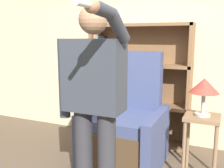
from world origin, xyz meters
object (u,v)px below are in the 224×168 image
object	(u,v)px
person_standing	(93,98)
table_lamp	(204,87)
bookcase	(131,85)
side_table	(201,131)
armchair	(127,130)

from	to	relation	value
person_standing	table_lamp	distance (m)	1.21
bookcase	table_lamp	bearing A→B (deg)	-34.21
bookcase	side_table	world-z (taller)	bookcase
person_standing	bookcase	bearing A→B (deg)	98.93
person_standing	side_table	size ratio (longest dim) A/B	2.53
bookcase	person_standing	world-z (taller)	person_standing
bookcase	armchair	world-z (taller)	bookcase
armchair	person_standing	xyz separation A→B (m)	(0.07, -0.94, 0.59)
armchair	person_standing	world-z (taller)	person_standing
person_standing	table_lamp	size ratio (longest dim) A/B	4.42
table_lamp	bookcase	bearing A→B (deg)	145.79
bookcase	armchair	xyz separation A→B (m)	(0.19, -0.68, -0.40)
bookcase	table_lamp	distance (m)	1.24
person_standing	table_lamp	world-z (taller)	person_standing
table_lamp	armchair	bearing A→B (deg)	179.56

